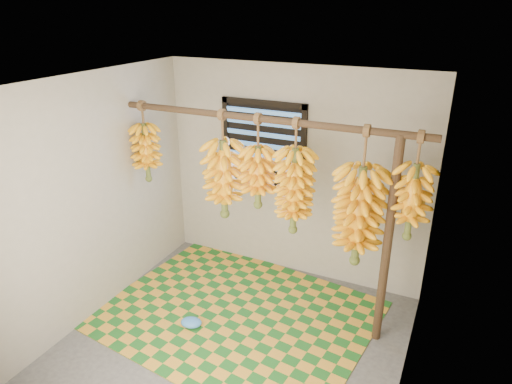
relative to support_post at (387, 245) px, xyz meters
The scene contains 16 objects.
floor 1.71m from the support_post, 149.74° to the right, with size 3.00×3.00×0.01m, color #444444.
ceiling 1.98m from the support_post, 149.74° to the right, with size 3.00×3.00×0.01m, color silver.
wall_back 1.46m from the support_post, 146.14° to the left, with size 3.00×0.01×2.40m, color gray.
wall_left 2.80m from the support_post, 165.49° to the right, with size 0.01×3.00×2.40m, color gray.
wall_right 0.79m from the support_post, 66.46° to the right, with size 0.01×3.00×2.40m, color gray.
window 1.80m from the support_post, 153.40° to the left, with size 1.00×0.04×1.00m.
hanging_pole 1.56m from the support_post, behind, with size 0.06×0.06×3.00m, color #442D1F.
support_post is the anchor object (origin of this frame).
woven_mat 1.72m from the support_post, 169.11° to the right, with size 2.61×2.09×0.01m, color #1B5E1E.
plastic_bag 2.03m from the support_post, 159.39° to the right, with size 0.21×0.16×0.09m, color #397ED5.
banana_bunch_a 2.60m from the support_post, behind, with size 0.31×0.31×0.86m.
banana_bunch_b 1.66m from the support_post, behind, with size 0.38×0.38×1.09m.
banana_bunch_c 1.32m from the support_post, behind, with size 0.33×0.33×0.92m.
banana_bunch_d 0.95m from the support_post, behind, with size 0.37×0.37×1.11m.
banana_bunch_e 0.35m from the support_post, behind, with size 0.44×0.44×1.29m.
banana_bunch_f 0.47m from the support_post, ahead, with size 0.32×0.32×0.94m.
Camera 1 is at (1.66, -2.95, 2.96)m, focal length 32.00 mm.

